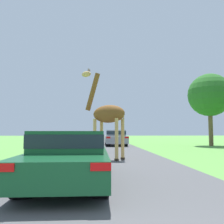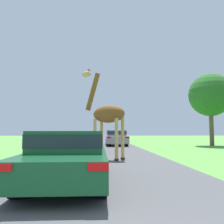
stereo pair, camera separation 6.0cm
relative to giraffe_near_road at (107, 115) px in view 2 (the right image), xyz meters
name	(u,v)px [view 2 (the right image)]	position (x,y,z in m)	size (l,w,h in m)	color
road	(98,142)	(-0.46, 19.58, -2.16)	(6.94, 120.00, 0.00)	#4C4C4F
giraffe_near_road	(107,115)	(0.00, 0.00, 0.00)	(2.38, 1.75, 4.66)	tan
car_lead_maroon	(69,155)	(-1.17, -5.28, -1.43)	(1.92, 4.72, 1.35)	#144C28
car_queue_right	(77,142)	(-1.81, 3.94, -1.49)	(1.83, 4.49, 1.24)	black
car_queue_left	(116,137)	(1.29, 11.55, -1.38)	(2.00, 4.77, 1.49)	gray
car_far_ahead	(75,137)	(-3.21, 16.14, -1.40)	(1.76, 4.06, 1.42)	navy
tree_left_edge	(210,95)	(10.30, 10.37, 2.68)	(4.10, 4.10, 6.92)	brown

